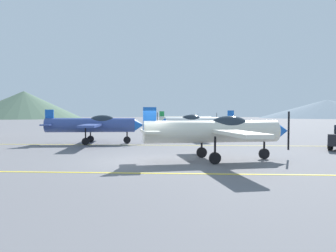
# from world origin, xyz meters

# --- Properties ---
(ground_plane) EXTENTS (400.00, 400.00, 0.00)m
(ground_plane) POSITION_xyz_m (0.00, 0.00, 0.00)
(ground_plane) COLOR slate
(apron_line_near) EXTENTS (80.00, 0.16, 0.01)m
(apron_line_near) POSITION_xyz_m (0.00, -3.10, 0.01)
(apron_line_near) COLOR yellow
(apron_line_near) RESTS_ON ground_plane
(apron_line_far) EXTENTS (80.00, 0.16, 0.01)m
(apron_line_far) POSITION_xyz_m (0.00, 7.98, 0.01)
(apron_line_far) COLOR yellow
(apron_line_far) RESTS_ON ground_plane
(airplane_near) EXTENTS (7.81, 8.88, 2.67)m
(airplane_near) POSITION_xyz_m (3.71, 0.51, 1.50)
(airplane_near) COLOR silver
(airplane_near) RESTS_ON ground_plane
(airplane_mid) EXTENTS (7.79, 8.93, 2.67)m
(airplane_mid) POSITION_xyz_m (-5.02, 8.87, 1.50)
(airplane_mid) COLOR #33478C
(airplane_mid) RESTS_ON ground_plane
(airplane_far) EXTENTS (7.81, 8.87, 2.67)m
(airplane_far) POSITION_xyz_m (3.19, 15.19, 1.50)
(airplane_far) COLOR white
(airplane_far) RESTS_ON ground_plane
(airplane_back) EXTENTS (7.76, 8.92, 2.67)m
(airplane_back) POSITION_xyz_m (2.33, 26.57, 1.50)
(airplane_back) COLOR silver
(airplane_back) RESTS_ON ground_plane
(hill_left) EXTENTS (53.58, 53.58, 12.87)m
(hill_left) POSITION_xyz_m (-73.65, 128.52, 6.43)
(hill_left) COLOR #4C6651
(hill_left) RESTS_ON ground_plane
(hill_centerleft) EXTENTS (69.77, 69.77, 9.72)m
(hill_centerleft) POSITION_xyz_m (76.16, 155.85, 4.86)
(hill_centerleft) COLOR slate
(hill_centerleft) RESTS_ON ground_plane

